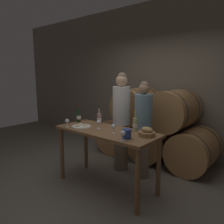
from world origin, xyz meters
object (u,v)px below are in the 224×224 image
wine_bottle_rose (99,118)px  wine_glass_far_left (67,121)px  bread_basket (147,133)px  wine_glass_right (123,134)px  cheese_plate (81,126)px  person_right (143,129)px  wine_bottle_red (79,116)px  tasting_table (106,139)px  wine_bottle_white (135,124)px  blue_crock (127,133)px  wine_glass_left (98,123)px  person_left (121,120)px  wine_glass_center (113,127)px

wine_bottle_rose → wine_glass_far_left: size_ratio=2.32×
bread_basket → wine_glass_right: (-0.12, -0.36, 0.04)m
wine_bottle_rose → cheese_plate: bearing=-104.6°
person_right → wine_glass_far_left: size_ratio=12.61×
wine_bottle_red → bread_basket: wine_bottle_red is taller
cheese_plate → tasting_table: bearing=13.8°
wine_bottle_red → wine_glass_far_left: 0.37m
wine_bottle_rose → wine_bottle_red: bearing=-163.3°
cheese_plate → wine_glass_far_left: wine_glass_far_left is taller
wine_bottle_white → wine_glass_right: wine_bottle_white is taller
tasting_table → blue_crock: 0.53m
wine_bottle_rose → cheese_plate: 0.34m
wine_bottle_white → wine_glass_far_left: size_ratio=2.40×
wine_glass_far_left → wine_glass_left: same height
wine_glass_far_left → person_right: bearing=47.1°
tasting_table → wine_glass_far_left: (-0.59, -0.25, 0.22)m
bread_basket → wine_glass_far_left: bearing=-163.7°
blue_crock → person_left: bearing=131.1°
cheese_plate → wine_glass_right: 0.93m
bread_basket → wine_glass_right: wine_glass_right is taller
wine_bottle_rose → wine_glass_center: size_ratio=2.32×
wine_bottle_white → wine_glass_far_left: wine_bottle_white is taller
bread_basket → wine_glass_right: size_ratio=1.72×
person_right → wine_bottle_white: bearing=-73.9°
wine_bottle_white → wine_glass_far_left: 1.06m
tasting_table → wine_glass_far_left: 0.68m
wine_glass_far_left → wine_glass_center: bearing=12.7°
wine_bottle_white → wine_bottle_rose: wine_bottle_white is taller
person_left → blue_crock: (0.69, -0.78, 0.06)m
tasting_table → blue_crock: size_ratio=12.33×
person_left → wine_glass_center: 0.82m
wine_bottle_red → wine_glass_center: 0.92m
person_left → cheese_plate: bearing=-106.0°
person_right → wine_glass_left: 0.77m
blue_crock → wine_glass_center: 0.29m
person_left → wine_glass_far_left: size_ratio=13.71×
tasting_table → wine_glass_center: 0.30m
person_right → bread_basket: person_right is taller
blue_crock → wine_glass_far_left: 1.07m
person_right → blue_crock: size_ratio=12.41×
wine_bottle_white → wine_bottle_rose: (-0.69, -0.02, -0.00)m
wine_bottle_red → bread_basket: 1.34m
wine_bottle_red → wine_glass_right: bearing=-16.2°
person_left → blue_crock: 1.04m
wine_bottle_rose → blue_crock: (0.82, -0.36, -0.03)m
wine_bottle_red → cheese_plate: size_ratio=1.04×
wine_bottle_white → blue_crock: wine_bottle_white is taller
wine_bottle_rose → wine_bottle_white: bearing=1.4°
wine_bottle_red → wine_bottle_rose: 0.39m
wine_glass_right → wine_bottle_rose: bearing=150.9°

